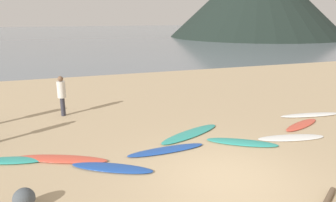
% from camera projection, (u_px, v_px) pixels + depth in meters
% --- Properties ---
extents(ground_plane, '(120.00, 120.00, 0.20)m').
position_uv_depth(ground_plane, '(133.00, 93.00, 17.03)').
color(ground_plane, tan).
rests_on(ground_plane, ground).
extents(ocean_water, '(140.00, 100.00, 0.01)m').
position_uv_depth(ocean_water, '(73.00, 34.00, 67.25)').
color(ocean_water, slate).
rests_on(ocean_water, ground).
extents(surfboard_0, '(2.00, 1.00, 0.08)m').
position_uv_depth(surfboard_0, '(11.00, 160.00, 8.80)').
color(surfboard_0, teal).
rests_on(surfboard_0, ground).
extents(surfboard_1, '(2.59, 1.55, 0.09)m').
position_uv_depth(surfboard_1, '(62.00, 159.00, 8.89)').
color(surfboard_1, '#D84C38').
rests_on(surfboard_1, ground).
extents(surfboard_2, '(2.21, 1.58, 0.08)m').
position_uv_depth(surfboard_2, '(112.00, 168.00, 8.38)').
color(surfboard_2, '#1E479E').
rests_on(surfboard_2, ground).
extents(surfboard_3, '(2.45, 0.58, 0.08)m').
position_uv_depth(surfboard_3, '(166.00, 150.00, 9.49)').
color(surfboard_3, '#1E479E').
rests_on(surfboard_3, ground).
extents(surfboard_4, '(2.66, 1.65, 0.08)m').
position_uv_depth(surfboard_4, '(190.00, 134.00, 10.78)').
color(surfboard_4, teal).
rests_on(surfboard_4, ground).
extents(surfboard_5, '(2.18, 1.67, 0.08)m').
position_uv_depth(surfboard_5, '(242.00, 142.00, 10.06)').
color(surfboard_5, teal).
rests_on(surfboard_5, ground).
extents(surfboard_6, '(2.36, 1.03, 0.06)m').
position_uv_depth(surfboard_6, '(291.00, 138.00, 10.46)').
color(surfboard_6, white).
rests_on(surfboard_6, ground).
extents(surfboard_7, '(2.08, 1.20, 0.07)m').
position_uv_depth(surfboard_7, '(302.00, 125.00, 11.67)').
color(surfboard_7, '#D84C38').
rests_on(surfboard_7, ground).
extents(surfboard_8, '(2.65, 0.86, 0.08)m').
position_uv_depth(surfboard_8, '(310.00, 115.00, 12.80)').
color(surfboard_8, white).
rests_on(surfboard_8, ground).
extents(person_2, '(0.33, 0.33, 1.63)m').
position_uv_depth(person_2, '(62.00, 93.00, 12.61)').
color(person_2, '#2D2D38').
rests_on(person_2, ground).
extents(beach_rock_near, '(0.46, 0.46, 0.46)m').
position_uv_depth(beach_rock_near, '(24.00, 199.00, 6.64)').
color(beach_rock_near, '#454C51').
rests_on(beach_rock_near, ground).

